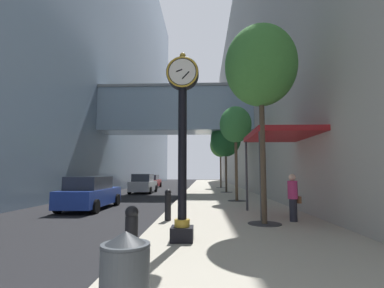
{
  "coord_description": "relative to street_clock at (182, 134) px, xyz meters",
  "views": [
    {
      "loc": [
        1.69,
        -1.09,
        1.8
      ],
      "look_at": [
        0.89,
        18.46,
        3.85
      ],
      "focal_mm": 26.27,
      "sensor_mm": 36.0,
      "label": 1
    }
  ],
  "objects": [
    {
      "name": "building_block_right",
      "position": [
        9.31,
        24.01,
        10.51
      ],
      "size": [
        9.0,
        80.0,
        26.61
      ],
      "color": "#B7B2A8",
      "rests_on": "ground"
    },
    {
      "name": "street_tree_far",
      "position": [
        2.54,
        25.71,
        2.27
      ],
      "size": [
        2.42,
        2.42,
        6.35
      ],
      "color": "#333335",
      "rests_on": "sidewalk_right"
    },
    {
      "name": "bollard_nearest",
      "position": [
        -0.73,
        -2.1,
        -2.08
      ],
      "size": [
        0.24,
        0.24,
        1.1
      ],
      "color": "black",
      "rests_on": "sidewalk_right"
    },
    {
      "name": "sidewalk_right",
      "position": [
        1.83,
        24.01,
        -2.73
      ],
      "size": [
        5.97,
        80.0,
        0.14
      ],
      "primitive_type": "cube",
      "color": "#ADA593",
      "rests_on": "ground"
    },
    {
      "name": "street_tree_mid_far",
      "position": [
        2.54,
        17.96,
        2.01
      ],
      "size": [
        2.68,
        2.68,
        6.23
      ],
      "color": "#333335",
      "rests_on": "sidewalk_right"
    },
    {
      "name": "bollard_third",
      "position": [
        -0.73,
        2.99,
        -2.08
      ],
      "size": [
        0.24,
        0.24,
        1.1
      ],
      "color": "black",
      "rests_on": "sidewalk_right"
    },
    {
      "name": "car_blue_far",
      "position": [
        -5.18,
        7.05,
        -2.0
      ],
      "size": [
        1.95,
        4.68,
        1.64
      ],
      "color": "navy",
      "rests_on": "ground"
    },
    {
      "name": "car_red_near",
      "position": [
        -5.93,
        27.91,
        -2.01
      ],
      "size": [
        2.04,
        4.14,
        1.61
      ],
      "color": "#AD191E",
      "rests_on": "ground"
    },
    {
      "name": "pedestrian_walking",
      "position": [
        3.66,
        3.0,
        -1.8
      ],
      "size": [
        0.51,
        0.43,
        1.64
      ],
      "color": "#23232D",
      "rests_on": "sidewalk_right"
    },
    {
      "name": "ground_plane",
      "position": [
        -1.15,
        21.01,
        -2.8
      ],
      "size": [
        110.0,
        110.0,
        0.0
      ],
      "primitive_type": "plane",
      "color": "black",
      "rests_on": "ground"
    },
    {
      "name": "storefront_awning",
      "position": [
        3.57,
        4.21,
        0.49
      ],
      "size": [
        2.4,
        3.6,
        3.3
      ],
      "color": "maroon",
      "rests_on": "sidewalk_right"
    },
    {
      "name": "building_block_left",
      "position": [
        -13.06,
        23.97,
        16.16
      ],
      "size": [
        22.74,
        80.0,
        38.05
      ],
      "color": "slate",
      "rests_on": "ground"
    },
    {
      "name": "trash_bin",
      "position": [
        -0.3,
        -4.04,
        -2.12
      ],
      "size": [
        0.53,
        0.53,
        1.05
      ],
      "color": "#383D42",
      "rests_on": "sidewalk_right"
    },
    {
      "name": "street_tree_near",
      "position": [
        2.54,
        2.45,
        2.71
      ],
      "size": [
        2.48,
        2.48,
        6.83
      ],
      "color": "#333335",
      "rests_on": "sidewalk_right"
    },
    {
      "name": "street_tree_mid_near",
      "position": [
        2.54,
        10.2,
        1.97
      ],
      "size": [
        1.96,
        1.96,
        5.81
      ],
      "color": "#333335",
      "rests_on": "sidewalk_right"
    },
    {
      "name": "street_clock",
      "position": [
        0.0,
        0.0,
        0.0
      ],
      "size": [
        0.84,
        0.55,
        4.83
      ],
      "color": "black",
      "rests_on": "sidewalk_right"
    },
    {
      "name": "car_silver_mid",
      "position": [
        -4.99,
        18.7,
        -1.96
      ],
      "size": [
        2.06,
        4.43,
        1.74
      ],
      "color": "#B7BABF",
      "rests_on": "ground"
    }
  ]
}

